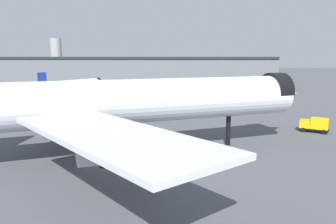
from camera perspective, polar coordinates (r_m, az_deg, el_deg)
The scene contains 6 objects.
ground at distance 48.21m, azimuth -11.32°, elevation -9.17°, with size 900.00×900.00×0.00m, color #4C4F54.
airliner_near_gate at distance 49.70m, azimuth -9.22°, elevation 1.52°, with size 66.89×59.49×19.29m.
airliner_far_taxiway at distance 144.62m, azimuth -16.48°, elevation 4.60°, with size 28.29×31.87×9.61m.
terminal_building at distance 220.54m, azimuth -6.24°, elevation 7.42°, with size 183.11×41.81×27.70m.
service_truck_front at distance 74.44m, azimuth 23.92°, elevation -1.99°, with size 5.85×4.97×3.00m.
baggage_cart_trailing at distance 89.71m, azimuth -17.05°, elevation -0.19°, with size 2.80×2.88×1.82m.
Camera 1 is at (6.74, -45.27, 15.13)m, focal length 35.48 mm.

